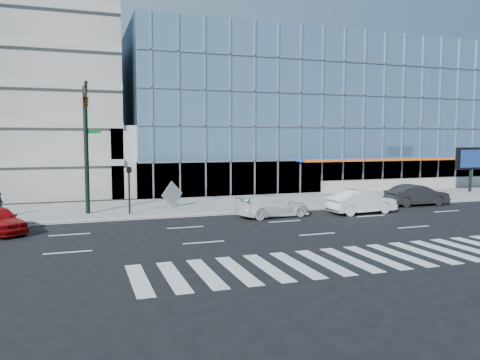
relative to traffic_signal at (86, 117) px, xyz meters
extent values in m
plane|color=black|center=(11.00, -4.57, -6.16)|extent=(160.00, 160.00, 0.00)
cube|color=gray|center=(11.00, 3.43, -6.09)|extent=(120.00, 8.00, 0.15)
cube|color=#6991AF|center=(25.00, 21.43, 1.34)|extent=(42.00, 26.00, 15.00)
cube|color=gray|center=(5.00, 13.43, -3.16)|extent=(6.00, 8.00, 6.00)
cube|color=gray|center=(35.00, 7.03, -5.51)|extent=(30.00, 0.80, 1.00)
cylinder|color=black|center=(0.00, 1.43, -2.01)|extent=(0.28, 0.28, 8.00)
cylinder|color=black|center=(0.00, -1.37, 1.59)|extent=(0.18, 5.60, 0.18)
imported|color=black|center=(0.00, -2.77, 0.99)|extent=(0.18, 0.22, 1.10)
imported|color=black|center=(0.00, -0.57, 0.99)|extent=(0.48, 2.24, 0.90)
cube|color=#0C591E|center=(0.45, 1.43, -0.81)|extent=(0.90, 0.05, 0.25)
cylinder|color=black|center=(2.50, 0.43, -4.51)|extent=(0.12, 0.12, 3.00)
cube|color=black|center=(2.50, 0.28, -3.21)|extent=(0.30, 0.25, 0.35)
cylinder|color=black|center=(33.00, 3.43, -5.01)|extent=(0.24, 0.24, 2.00)
cube|color=black|center=(33.00, 3.43, -3.01)|extent=(3.20, 0.40, 2.00)
cube|color=#0C193F|center=(33.00, 3.21, -3.01)|extent=(2.80, 0.02, 1.60)
imported|color=white|center=(11.00, -2.79, -5.47)|extent=(4.99, 2.49, 1.39)
imported|color=silver|center=(17.00, -3.48, -5.39)|extent=(4.78, 1.98, 1.54)
imported|color=black|center=(23.00, -1.57, -5.39)|extent=(4.73, 1.79, 1.54)
imported|color=black|center=(-5.07, 1.76, -5.25)|extent=(0.39, 0.58, 1.53)
cube|color=gray|center=(5.57, 2.24, -5.10)|extent=(1.63, 0.95, 1.84)
camera|label=1|loc=(-0.43, -29.62, -1.35)|focal=35.00mm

